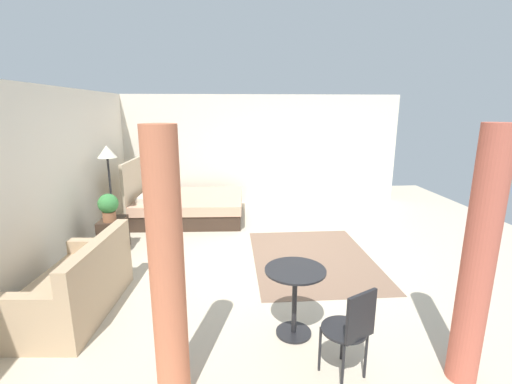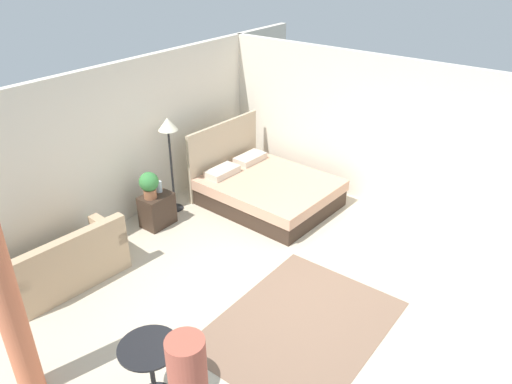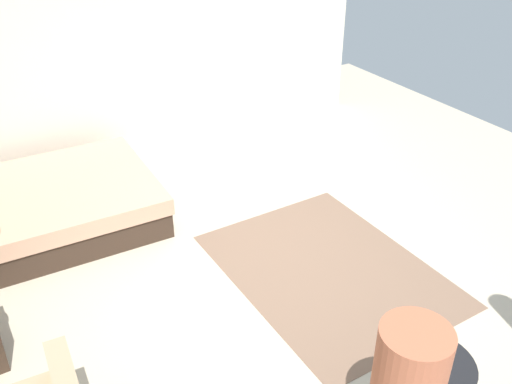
{
  "view_description": "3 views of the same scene",
  "coord_description": "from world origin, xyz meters",
  "views": [
    {
      "loc": [
        -5.23,
        0.78,
        2.25
      ],
      "look_at": [
        0.58,
        0.33,
        0.84
      ],
      "focal_mm": 24.66,
      "sensor_mm": 36.0,
      "label": 1
    },
    {
      "loc": [
        -4.21,
        -2.75,
        4.23
      ],
      "look_at": [
        0.49,
        0.85,
        1.07
      ],
      "focal_mm": 34.38,
      "sensor_mm": 36.0,
      "label": 2
    },
    {
      "loc": [
        -3.71,
        2.42,
        3.51
      ],
      "look_at": [
        0.05,
        0.13,
        0.88
      ],
      "focal_mm": 39.74,
      "sensor_mm": 36.0,
      "label": 3
    }
  ],
  "objects": [
    {
      "name": "ground_plane",
      "position": [
        0.0,
        0.0,
        -0.01
      ],
      "size": [
        9.13,
        9.47,
        0.02
      ],
      "primitive_type": "cube",
      "color": "beige"
    },
    {
      "name": "wall_right",
      "position": [
        3.06,
        0.0,
        1.27
      ],
      "size": [
        0.12,
        6.47,
        2.54
      ],
      "primitive_type": "cube",
      "color": "silver",
      "rests_on": "ground"
    },
    {
      "name": "area_rug",
      "position": [
        -0.33,
        -0.46,
        0.0
      ],
      "size": [
        2.37,
        1.79,
        0.01
      ],
      "primitive_type": "cube",
      "color": "#7F604C",
      "rests_on": "ground"
    },
    {
      "name": "bed",
      "position": [
        1.85,
        1.69,
        0.28
      ],
      "size": [
        1.82,
        2.22,
        1.26
      ],
      "color": "#38281E",
      "rests_on": "ground"
    }
  ]
}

